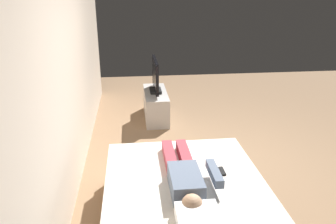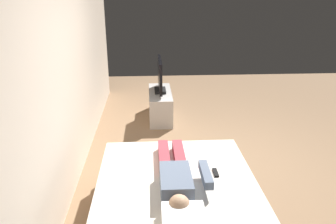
{
  "view_description": "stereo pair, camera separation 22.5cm",
  "coord_description": "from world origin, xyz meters",
  "px_view_note": "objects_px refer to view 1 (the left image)",
  "views": [
    {
      "loc": [
        -3.67,
        1.04,
        2.29
      ],
      "look_at": [
        0.47,
        0.57,
        0.69
      ],
      "focal_mm": 35.36,
      "sensor_mm": 36.0,
      "label": 1
    },
    {
      "loc": [
        -3.69,
        0.82,
        2.29
      ],
      "look_at": [
        0.47,
        0.57,
        0.69
      ],
      "focal_mm": 35.36,
      "sensor_mm": 36.0,
      "label": 2
    }
  ],
  "objects_px": {
    "bed": "(186,209)",
    "tv": "(155,76)",
    "person": "(185,175)",
    "remote": "(222,171)",
    "tv_stand": "(156,105)"
  },
  "relations": [
    {
      "from": "person",
      "to": "bed",
      "type": "bearing_deg",
      "value": -161.46
    },
    {
      "from": "tv_stand",
      "to": "person",
      "type": "bearing_deg",
      "value": -179.18
    },
    {
      "from": "remote",
      "to": "tv_stand",
      "type": "relative_size",
      "value": 0.14
    },
    {
      "from": "person",
      "to": "tv",
      "type": "xyz_separation_m",
      "value": [
        3.01,
        0.04,
        0.16
      ]
    },
    {
      "from": "bed",
      "to": "tv",
      "type": "xyz_separation_m",
      "value": [
        3.04,
        0.05,
        0.52
      ]
    },
    {
      "from": "bed",
      "to": "remote",
      "type": "xyz_separation_m",
      "value": [
        0.18,
        -0.4,
        0.29
      ]
    },
    {
      "from": "person",
      "to": "tv",
      "type": "relative_size",
      "value": 1.43
    },
    {
      "from": "tv",
      "to": "person",
      "type": "bearing_deg",
      "value": -179.18
    },
    {
      "from": "remote",
      "to": "tv",
      "type": "distance_m",
      "value": 2.9
    },
    {
      "from": "person",
      "to": "tv",
      "type": "distance_m",
      "value": 3.01
    },
    {
      "from": "bed",
      "to": "remote",
      "type": "height_order",
      "value": "remote"
    },
    {
      "from": "person",
      "to": "tv",
      "type": "height_order",
      "value": "tv"
    },
    {
      "from": "person",
      "to": "tv_stand",
      "type": "relative_size",
      "value": 1.15
    },
    {
      "from": "tv_stand",
      "to": "tv",
      "type": "height_order",
      "value": "tv"
    },
    {
      "from": "person",
      "to": "remote",
      "type": "bearing_deg",
      "value": -69.53
    }
  ]
}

